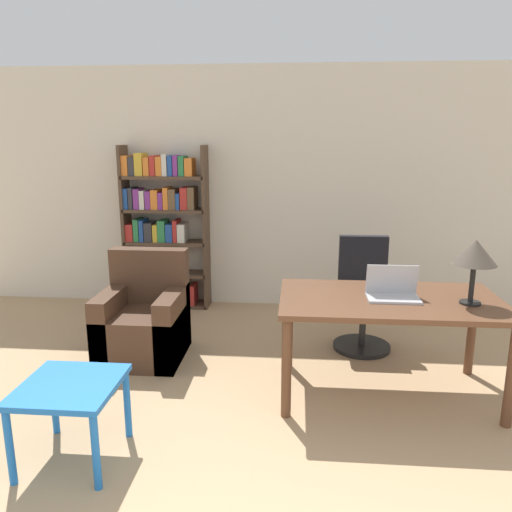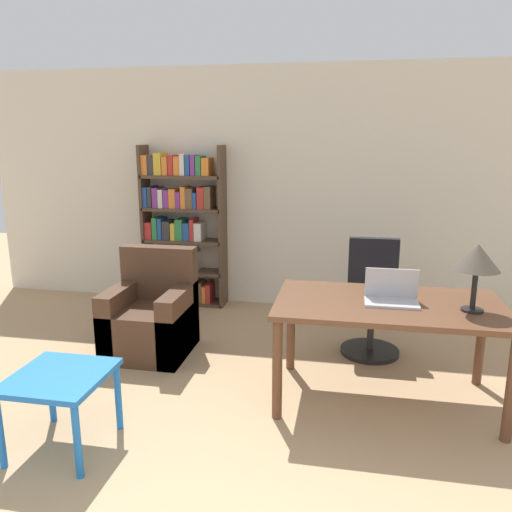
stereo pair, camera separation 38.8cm
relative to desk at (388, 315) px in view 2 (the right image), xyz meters
The scene contains 8 objects.
wall_back 2.30m from the desk, 106.58° to the left, with size 8.00×0.06×2.70m.
desk is the anchor object (origin of this frame).
laptop 0.15m from the desk, 18.94° to the right, with size 0.37×0.23×0.24m.
table_lamp 0.71m from the desk, ahead, with size 0.30×0.30×0.46m.
office_chair 0.94m from the desk, 94.60° to the left, with size 0.53×0.53×1.03m.
side_table_blue 2.26m from the desk, 154.11° to the right, with size 0.57×0.59×0.50m.
armchair 2.13m from the desk, 165.96° to the left, with size 0.70×0.71×0.94m.
bookshelf 2.95m from the desk, 139.40° to the left, with size 0.96×0.28×1.84m.
Camera 2 is at (0.32, -1.09, 1.90)m, focal length 35.00 mm.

